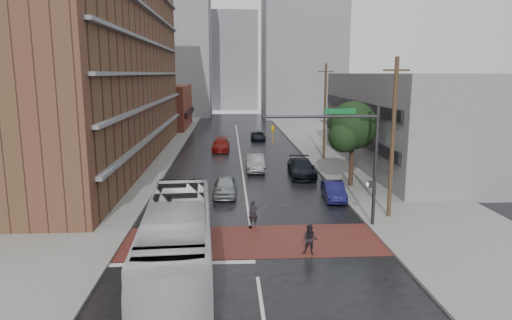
{
  "coord_description": "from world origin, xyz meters",
  "views": [
    {
      "loc": [
        -1.21,
        -23.09,
        9.02
      ],
      "look_at": [
        0.51,
        5.8,
        3.5
      ],
      "focal_mm": 32.0,
      "sensor_mm": 36.0,
      "label": 1
    }
  ],
  "objects": [
    {
      "name": "car_travel_a",
      "position": [
        -1.55,
        10.02,
        0.73
      ],
      "size": [
        1.87,
        4.33,
        1.45
      ],
      "primitive_type": "imported",
      "rotation": [
        0.0,
        0.0,
        -0.04
      ],
      "color": "#9B9FA2",
      "rests_on": "ground"
    },
    {
      "name": "car_parked_far",
      "position": [
        5.2,
        18.55,
        0.65
      ],
      "size": [
        1.8,
        3.91,
        1.3
      ],
      "primitive_type": "imported",
      "rotation": [
        0.0,
        0.0,
        0.07
      ],
      "color": "#9B9EA3",
      "rests_on": "ground"
    },
    {
      "name": "apartment_block",
      "position": [
        -14.0,
        24.0,
        14.0
      ],
      "size": [
        10.0,
        44.0,
        28.0
      ],
      "primitive_type": "cube",
      "color": "brown",
      "rests_on": "ground"
    },
    {
      "name": "pedestrian_a",
      "position": [
        0.18,
        3.0,
        0.78
      ],
      "size": [
        0.58,
        0.39,
        1.56
      ],
      "primitive_type": "imported",
      "rotation": [
        0.0,
        0.0,
        -0.04
      ],
      "color": "black",
      "rests_on": "ground"
    },
    {
      "name": "building_east",
      "position": [
        16.5,
        20.0,
        4.5
      ],
      "size": [
        11.0,
        26.0,
        9.0
      ],
      "primitive_type": "cube",
      "color": "gray",
      "rests_on": "ground"
    },
    {
      "name": "storefront_west",
      "position": [
        -12.0,
        54.0,
        3.5
      ],
      "size": [
        8.0,
        16.0,
        7.0
      ],
      "primitive_type": "cube",
      "color": "brown",
      "rests_on": "ground"
    },
    {
      "name": "distant_tower_east",
      "position": [
        14.0,
        72.0,
        18.0
      ],
      "size": [
        16.0,
        14.0,
        36.0
      ],
      "primitive_type": "cube",
      "color": "gray",
      "rests_on": "ground"
    },
    {
      "name": "signal_mast",
      "position": [
        5.85,
        2.5,
        4.73
      ],
      "size": [
        6.5,
        0.3,
        7.2
      ],
      "color": "#2D2D33",
      "rests_on": "ground"
    },
    {
      "name": "distant_tower_west",
      "position": [
        -14.0,
        78.0,
        16.0
      ],
      "size": [
        18.0,
        16.0,
        32.0
      ],
      "primitive_type": "cube",
      "color": "gray",
      "rests_on": "ground"
    },
    {
      "name": "transit_bus",
      "position": [
        -3.55,
        -3.62,
        1.71
      ],
      "size": [
        3.56,
        12.4,
        3.41
      ],
      "primitive_type": "imported",
      "rotation": [
        0.0,
        0.0,
        0.06
      ],
      "color": "silver",
      "rests_on": "ground"
    },
    {
      "name": "street_tree",
      "position": [
        8.52,
        12.03,
        4.73
      ],
      "size": [
        4.2,
        4.1,
        6.9
      ],
      "color": "#332319",
      "rests_on": "ground"
    },
    {
      "name": "sidewalk_east",
      "position": [
        11.5,
        25.0,
        0.07
      ],
      "size": [
        9.0,
        90.0,
        0.15
      ],
      "primitive_type": "cube",
      "color": "gray",
      "rests_on": "ground"
    },
    {
      "name": "sidewalk_west",
      "position": [
        -11.5,
        25.0,
        0.07
      ],
      "size": [
        9.0,
        90.0,
        0.15
      ],
      "primitive_type": "cube",
      "color": "gray",
      "rests_on": "ground"
    },
    {
      "name": "utility_pole_near",
      "position": [
        8.8,
        4.0,
        5.14
      ],
      "size": [
        1.6,
        0.26,
        10.0
      ],
      "color": "#473321",
      "rests_on": "ground"
    },
    {
      "name": "pedestrian_b",
      "position": [
        2.81,
        -1.5,
        0.78
      ],
      "size": [
        0.91,
        0.81,
        1.55
      ],
      "primitive_type": "imported",
      "rotation": [
        0.0,
        0.0,
        -0.35
      ],
      "color": "black",
      "rests_on": "ground"
    },
    {
      "name": "distant_tower_center",
      "position": [
        0.0,
        95.0,
        12.0
      ],
      "size": [
        12.0,
        10.0,
        24.0
      ],
      "primitive_type": "cube",
      "color": "gray",
      "rests_on": "ground"
    },
    {
      "name": "car_parked_mid",
      "position": [
        5.2,
        16.0,
        0.78
      ],
      "size": [
        2.4,
        5.44,
        1.55
      ],
      "primitive_type": "imported",
      "rotation": [
        0.0,
        0.0,
        -0.04
      ],
      "color": "black",
      "rests_on": "ground"
    },
    {
      "name": "crosswalk",
      "position": [
        0.0,
        0.5,
        0.01
      ],
      "size": [
        14.0,
        5.0,
        0.02
      ],
      "primitive_type": "cube",
      "color": "maroon",
      "rests_on": "ground"
    },
    {
      "name": "car_travel_b",
      "position": [
        1.19,
        18.59,
        0.77
      ],
      "size": [
        1.64,
        4.68,
        1.54
      ],
      "primitive_type": "imported",
      "rotation": [
        0.0,
        0.0,
        0.0
      ],
      "color": "#96999D",
      "rests_on": "ground"
    },
    {
      "name": "suv_travel",
      "position": [
        2.73,
        38.49,
        0.58
      ],
      "size": [
        1.98,
        4.19,
        1.15
      ],
      "primitive_type": "imported",
      "rotation": [
        0.0,
        0.0,
        -0.02
      ],
      "color": "black",
      "rests_on": "ground"
    },
    {
      "name": "car_travel_c",
      "position": [
        -2.19,
        30.1,
        0.71
      ],
      "size": [
        2.14,
        4.94,
        1.42
      ],
      "primitive_type": "imported",
      "rotation": [
        0.0,
        0.0,
        -0.03
      ],
      "color": "maroon",
      "rests_on": "ground"
    },
    {
      "name": "car_parked_near",
      "position": [
        6.3,
        8.45,
        0.66
      ],
      "size": [
        1.65,
        4.08,
        1.32
      ],
      "primitive_type": "imported",
      "rotation": [
        0.0,
        0.0,
        -0.07
      ],
      "color": "#151446",
      "rests_on": "ground"
    },
    {
      "name": "utility_pole_far",
      "position": [
        8.8,
        24.0,
        5.14
      ],
      "size": [
        1.6,
        0.26,
        10.0
      ],
      "color": "#473321",
      "rests_on": "ground"
    },
    {
      "name": "ground",
      "position": [
        0.0,
        0.0,
        0.0
      ],
      "size": [
        160.0,
        160.0,
        0.0
      ],
      "primitive_type": "plane",
      "color": "black",
      "rests_on": "ground"
    }
  ]
}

